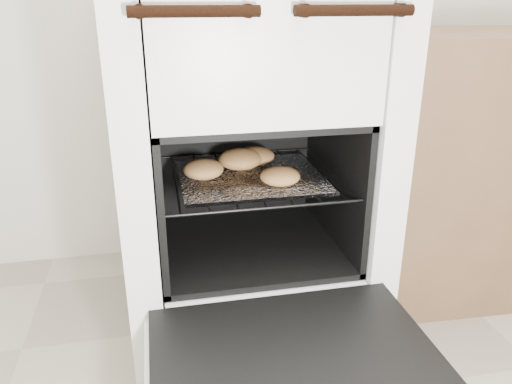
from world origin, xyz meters
TOP-DOWN VIEW (x-y plane):
  - stove at (-0.02, 1.13)m, footprint 0.66×0.73m
  - oven_door at (-0.02, 0.58)m, footprint 0.59×0.46m
  - oven_rack at (-0.02, 1.06)m, footprint 0.48×0.46m
  - foil_sheet at (-0.02, 1.04)m, footprint 0.37×0.33m
  - baked_rolls at (-0.04, 1.07)m, footprint 0.33×0.32m
  - counter at (0.76, 1.18)m, footprint 0.83×0.58m

SIDE VIEW (x-z plane):
  - oven_door at x=-0.02m, z-range 0.20..0.24m
  - counter at x=0.76m, z-range 0.00..0.81m
  - oven_rack at x=-0.02m, z-range 0.45..0.45m
  - foil_sheet at x=-0.02m, z-range 0.45..0.46m
  - baked_rolls at x=-0.04m, z-range 0.46..0.51m
  - stove at x=-0.02m, z-range -0.01..1.00m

